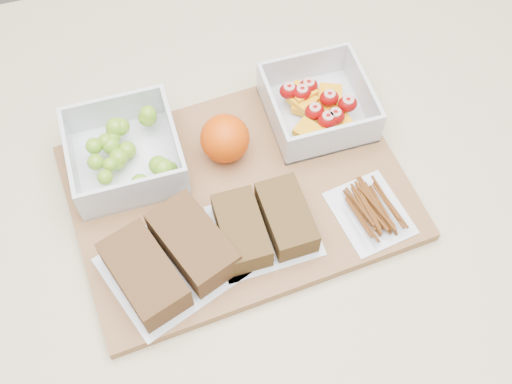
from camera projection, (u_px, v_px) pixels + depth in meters
ground at (258, 372)px, 1.62m from camera, size 4.00×4.00×0.00m
counter at (259, 312)px, 1.22m from camera, size 1.20×0.90×0.90m
cutting_board at (239, 192)px, 0.83m from camera, size 0.44×0.33×0.02m
grape_container at (126, 152)px, 0.82m from camera, size 0.14×0.14×0.06m
fruit_container at (318, 106)px, 0.86m from camera, size 0.13×0.13×0.06m
orange at (225, 139)px, 0.82m from camera, size 0.06×0.06×0.06m
sandwich_bag_left at (169, 259)px, 0.75m from camera, size 0.18×0.17×0.04m
sandwich_bag_center at (264, 224)px, 0.78m from camera, size 0.13×0.11×0.04m
pretzel_bag at (371, 209)px, 0.79m from camera, size 0.10×0.11×0.02m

